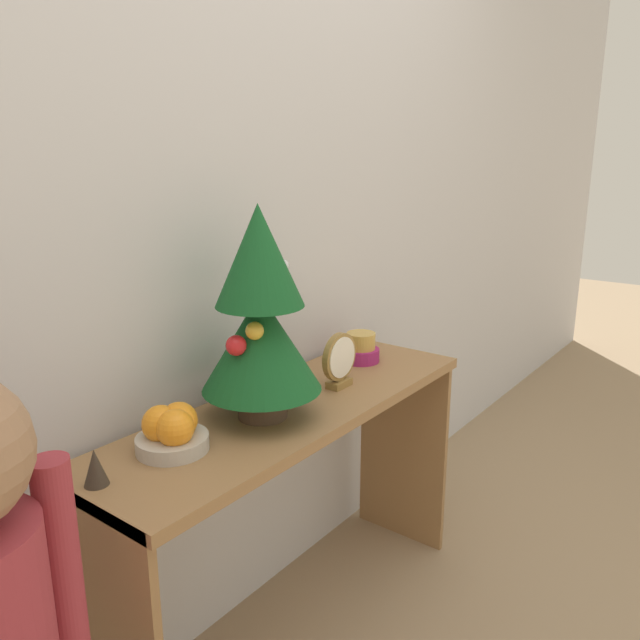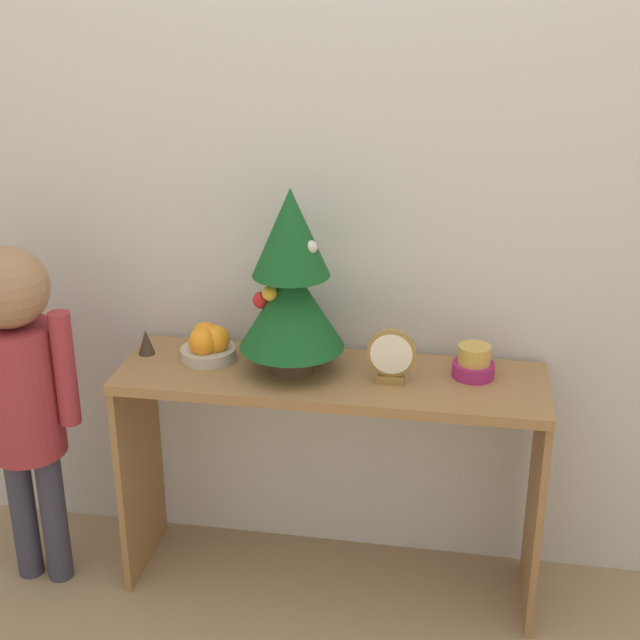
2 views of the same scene
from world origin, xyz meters
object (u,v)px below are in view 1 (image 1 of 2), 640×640
Objects in this scene: desk_clock at (340,361)px; figurine at (95,467)px; fruit_bowl at (172,430)px; singing_bowl at (361,349)px; mini_tree at (260,315)px.

figurine is (-0.73, 0.07, -0.04)m from desk_clock.
desk_clock is 2.05× the size of figurine.
singing_bowl is (0.76, 0.01, -0.01)m from fruit_bowl.
mini_tree is 0.56m from singing_bowl.
fruit_bowl reaches higher than figurine.
mini_tree reaches higher than desk_clock.
mini_tree is 0.50m from figurine.
fruit_bowl is 0.76m from singing_bowl.
desk_clock is (0.54, -0.07, 0.03)m from fruit_bowl.
singing_bowl is 1.54× the size of figurine.
singing_bowl is at bearing 0.37° from figurine.
figurine is (-0.45, 0.04, -0.22)m from mini_tree.
mini_tree is at bearing -175.07° from singing_bowl.
singing_bowl is 0.75× the size of desk_clock.
fruit_bowl is 1.03× the size of desk_clock.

